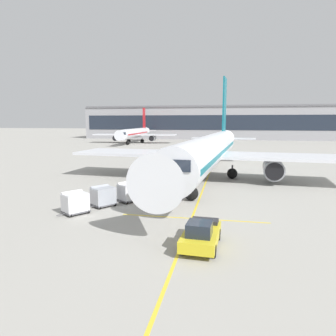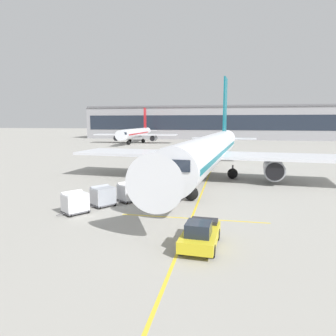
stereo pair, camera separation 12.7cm
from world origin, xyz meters
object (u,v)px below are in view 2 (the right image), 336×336
baggage_cart_second (103,196)px  distant_airplane (136,133)px  baggage_cart_lead (129,191)px  ground_crew_by_loader (153,194)px  baggage_cart_third (75,202)px  pushback_tug (200,234)px  safety_cone_engine_keepout (142,181)px  ground_crew_by_carts (165,192)px  parked_airplane (210,151)px  ground_crew_marshaller (155,186)px  belt_loader (156,188)px

baggage_cart_second → distant_airplane: size_ratio=0.07×
baggage_cart_lead → ground_crew_by_loader: 2.73m
baggage_cart_second → distant_airplane: distant_airplane is taller
baggage_cart_third → distant_airplane: distant_airplane is taller
pushback_tug → ground_crew_by_loader: pushback_tug is taller
baggage_cart_second → safety_cone_engine_keepout: size_ratio=3.71×
baggage_cart_second → ground_crew_by_carts: bearing=27.8°
baggage_cart_lead → ground_crew_by_loader: bearing=-17.0°
baggage_cart_second → pushback_tug: bearing=-38.4°
parked_airplane → distant_airplane: parked_airplane is taller
baggage_cart_lead → ground_crew_by_carts: baggage_cart_lead is taller
pushback_tug → ground_crew_marshaller: size_ratio=2.59×
baggage_cart_third → safety_cone_engine_keepout: size_ratio=3.71×
baggage_cart_second → ground_crew_by_loader: size_ratio=1.54×
safety_cone_engine_keepout → distant_airplane: 75.12m
belt_loader → ground_crew_marshaller: belt_loader is taller
baggage_cart_second → safety_cone_engine_keepout: 10.97m
ground_crew_marshaller → pushback_tug: bearing=-65.1°
baggage_cart_third → distant_airplane: 87.65m
pushback_tug → ground_crew_marshaller: 14.25m
belt_loader → baggage_cart_third: 8.96m
baggage_cart_third → safety_cone_engine_keepout: baggage_cart_third is taller
baggage_cart_third → ground_crew_by_loader: bearing=34.7°
safety_cone_engine_keepout → baggage_cart_third: bearing=-98.2°
baggage_cart_third → ground_crew_marshaller: bearing=56.8°
ground_crew_by_loader → ground_crew_marshaller: bearing=99.7°
baggage_cart_second → pushback_tug: (9.74, -7.73, -0.17)m
baggage_cart_second → ground_crew_by_carts: size_ratio=1.54×
baggage_cart_lead → distant_airplane: (-24.10, 80.27, 2.46)m
ground_crew_marshaller → baggage_cart_third: bearing=-123.2°
ground_crew_by_loader → distant_airplane: (-26.72, 81.07, 2.46)m
parked_airplane → belt_loader: parked_airplane is taller
baggage_cart_second → ground_crew_by_carts: (5.26, 2.77, -0.00)m
pushback_tug → safety_cone_engine_keepout: bearing=116.2°
baggage_cart_third → ground_crew_marshaller: (5.15, 7.85, -0.00)m
baggage_cart_third → pushback_tug: bearing=-24.5°
parked_airplane → safety_cone_engine_keepout: size_ratio=66.83×
ground_crew_marshaller → safety_cone_engine_keepout: bearing=119.1°
parked_airplane → baggage_cart_third: bearing=-118.7°
baggage_cart_second → baggage_cart_lead: bearing=50.2°
distant_airplane → baggage_cart_third: bearing=-76.2°
pushback_tug → distant_airplane: bearing=109.6°
belt_loader → pushback_tug: size_ratio=1.07×
parked_airplane → baggage_cart_second: size_ratio=18.00×
pushback_tug → ground_crew_by_loader: bearing=120.4°
baggage_cart_second → pushback_tug: baggage_cart_second is taller
baggage_cart_third → distant_airplane: size_ratio=0.07×
pushback_tug → safety_cone_engine_keepout: (-9.19, 18.66, -0.47)m
baggage_cart_third → pushback_tug: size_ratio=0.60×
belt_loader → ground_crew_by_carts: 2.18m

